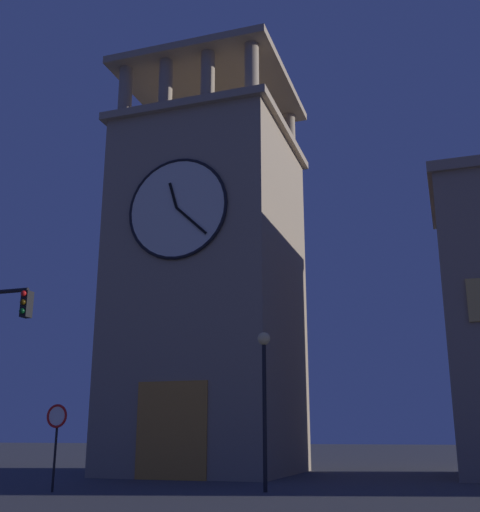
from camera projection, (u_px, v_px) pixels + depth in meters
ground_plane at (134, 476)px, 28.43m from camera, size 200.00×200.00×0.00m
clocktower at (211, 287)px, 32.30m from camera, size 8.64×9.30×23.02m
street_lamp at (264, 379)px, 21.45m from camera, size 0.44×0.44×5.22m
no_horn_sign at (57, 423)px, 21.08m from camera, size 0.78×0.14×2.79m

